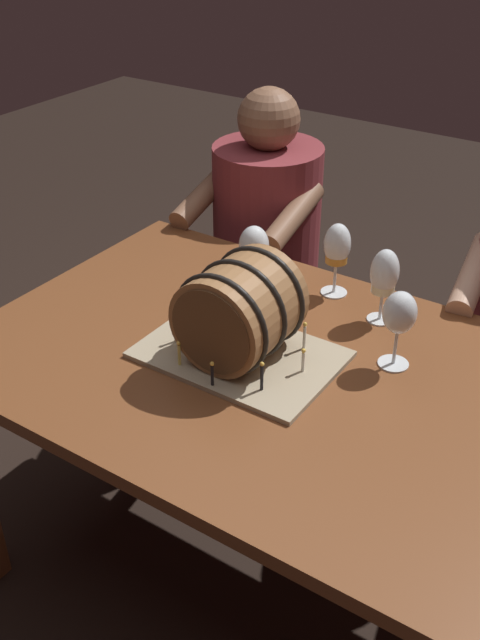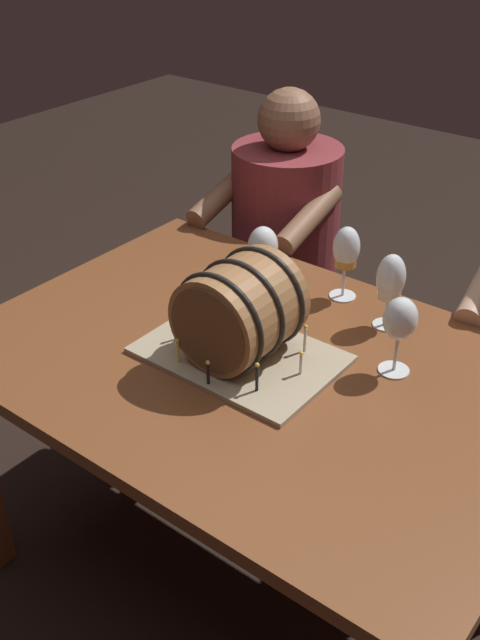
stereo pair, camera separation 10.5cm
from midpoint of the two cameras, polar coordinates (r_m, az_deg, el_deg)
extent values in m
plane|color=black|center=(2.25, -0.22, -18.59)|extent=(8.00, 8.00, 0.00)
cube|color=brown|center=(1.76, -0.27, -3.47)|extent=(1.36, 0.95, 0.03)
cube|color=brown|center=(2.55, -6.64, -1.25)|extent=(0.07, 0.07, 0.70)
cube|color=tan|center=(1.75, -1.72, -2.64)|extent=(0.45, 0.31, 0.01)
cylinder|color=olive|center=(1.69, -1.79, 0.74)|extent=(0.23, 0.23, 0.23)
cylinder|color=brown|center=(1.61, -4.16, -1.03)|extent=(0.20, 0.00, 0.20)
cylinder|color=brown|center=(1.77, 0.37, 2.35)|extent=(0.20, 0.00, 0.20)
torus|color=black|center=(1.63, -3.35, -0.42)|extent=(0.25, 0.01, 0.25)
torus|color=black|center=(1.69, -1.79, 0.74)|extent=(0.25, 0.01, 0.25)
torus|color=black|center=(1.74, -0.32, 1.84)|extent=(0.25, 0.01, 0.25)
cylinder|color=silver|center=(1.67, 2.95, -3.28)|extent=(0.01, 0.01, 0.05)
sphere|color=#F9C64C|center=(1.66, 2.98, -2.42)|extent=(0.01, 0.01, 0.01)
cylinder|color=silver|center=(1.75, 3.18, -1.37)|extent=(0.01, 0.01, 0.06)
sphere|color=#F9C64C|center=(1.73, 3.21, -0.35)|extent=(0.01, 0.01, 0.01)
cylinder|color=#D64C47|center=(1.81, 1.62, 0.02)|extent=(0.01, 0.01, 0.06)
sphere|color=#F9C64C|center=(1.79, 1.64, 1.01)|extent=(0.01, 0.01, 0.01)
cylinder|color=silver|center=(1.86, -1.36, 0.72)|extent=(0.01, 0.01, 0.05)
sphere|color=#F9C64C|center=(1.84, -1.38, 1.59)|extent=(0.01, 0.01, 0.01)
cylinder|color=#EAD666|center=(1.84, -4.70, 0.34)|extent=(0.01, 0.01, 0.05)
sphere|color=#F9C64C|center=(1.83, -4.74, 1.20)|extent=(0.01, 0.01, 0.01)
cylinder|color=#EAD666|center=(1.79, -6.51, -0.93)|extent=(0.01, 0.01, 0.05)
sphere|color=#F9C64C|center=(1.77, -6.57, -0.08)|extent=(0.01, 0.01, 0.01)
cylinder|color=#EAD666|center=(1.70, -6.39, -2.68)|extent=(0.01, 0.01, 0.05)
sphere|color=#F9C64C|center=(1.69, -6.46, -1.79)|extent=(0.01, 0.01, 0.01)
cylinder|color=black|center=(1.64, -3.97, -4.25)|extent=(0.01, 0.01, 0.05)
sphere|color=#F9C64C|center=(1.62, -4.01, -3.37)|extent=(0.01, 0.01, 0.01)
cylinder|color=black|center=(1.61, -0.21, -4.46)|extent=(0.01, 0.01, 0.06)
sphere|color=#F9C64C|center=(1.59, -0.21, -3.39)|extent=(0.01, 0.01, 0.01)
cylinder|color=white|center=(1.75, 9.84, -3.31)|extent=(0.07, 0.07, 0.00)
cylinder|color=white|center=(1.73, 9.97, -2.11)|extent=(0.01, 0.01, 0.08)
ellipsoid|color=white|center=(1.68, 10.26, 0.52)|extent=(0.08, 0.08, 0.10)
cylinder|color=white|center=(1.91, 8.96, 0.03)|extent=(0.06, 0.06, 0.00)
cylinder|color=white|center=(1.89, 9.06, 1.03)|extent=(0.01, 0.01, 0.07)
ellipsoid|color=white|center=(1.84, 9.31, 3.59)|extent=(0.07, 0.07, 0.12)
cylinder|color=beige|center=(1.86, 9.23, 2.76)|extent=(0.06, 0.06, 0.05)
cylinder|color=white|center=(2.01, 5.73, 2.05)|extent=(0.07, 0.07, 0.00)
cylinder|color=white|center=(1.99, 5.79, 3.16)|extent=(0.01, 0.01, 0.08)
ellipsoid|color=white|center=(1.95, 5.95, 5.69)|extent=(0.07, 0.07, 0.11)
cylinder|color=#C6842D|center=(1.96, 5.90, 4.87)|extent=(0.06, 0.06, 0.04)
cylinder|color=white|center=(2.03, -0.46, 2.47)|extent=(0.07, 0.07, 0.00)
cylinder|color=white|center=(2.01, -0.47, 3.37)|extent=(0.01, 0.01, 0.07)
ellipsoid|color=white|center=(1.97, -0.48, 5.64)|extent=(0.08, 0.08, 0.11)
cylinder|color=pink|center=(1.99, -0.47, 4.75)|extent=(0.07, 0.07, 0.03)
cube|color=#4C1B1E|center=(2.75, 0.76, -1.46)|extent=(0.34, 0.32, 0.45)
cylinder|color=maroon|center=(2.52, 0.83, 7.59)|extent=(0.38, 0.38, 0.50)
sphere|color=brown|center=(2.40, 0.90, 14.96)|extent=(0.20, 0.20, 0.20)
cylinder|color=brown|center=(2.30, 2.70, 7.81)|extent=(0.09, 0.31, 0.14)
cylinder|color=brown|center=(2.45, -4.04, 9.34)|extent=(0.09, 0.31, 0.14)
cylinder|color=tan|center=(2.08, 15.89, 3.30)|extent=(0.11, 0.31, 0.14)
camera|label=1|loc=(0.05, -91.77, -1.11)|focal=42.26mm
camera|label=2|loc=(0.05, 88.23, 1.11)|focal=42.26mm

